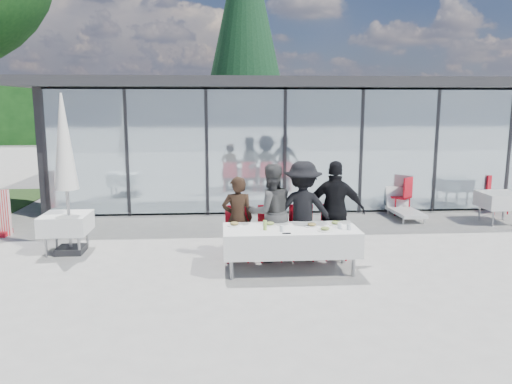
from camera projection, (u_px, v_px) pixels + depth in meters
ground at (255, 266)px, 8.72m from camera, size 90.00×90.00×0.00m
pavilion at (298, 124)px, 16.51m from camera, size 14.80×8.80×3.44m
treeline at (200, 113)px, 35.70m from camera, size 62.50×2.00×4.40m
dining_table at (290, 240)px, 8.39m from camera, size 2.26×0.96×0.75m
diner_a at (238, 219)px, 8.93m from camera, size 0.59×0.59×1.54m
diner_chair_a at (237, 230)px, 9.07m from camera, size 0.44×0.44×0.97m
diner_b at (271, 212)px, 8.95m from camera, size 1.02×1.02×1.76m
diner_chair_b at (270, 230)px, 9.11m from camera, size 0.44×0.44×0.97m
diner_c at (303, 211)px, 8.99m from camera, size 1.35×1.35×1.80m
diner_chair_c at (301, 229)px, 9.15m from camera, size 0.44×0.44×0.97m
diner_d at (335, 210)px, 9.03m from camera, size 1.34×1.34×1.80m
diner_chair_d at (334, 228)px, 9.19m from camera, size 0.44×0.44×0.97m
plate_a at (234, 224)px, 8.51m from camera, size 0.26×0.26×0.07m
plate_b at (270, 224)px, 8.51m from camera, size 0.26×0.26×0.07m
plate_c at (312, 225)px, 8.46m from camera, size 0.26×0.26×0.07m
plate_d at (336, 223)px, 8.58m from camera, size 0.26×0.26×0.07m
plate_extra at (325, 229)px, 8.17m from camera, size 0.26×0.26×0.07m
juice_bottle at (265, 225)px, 8.21m from camera, size 0.06×0.06×0.16m
drinking_glasses at (324, 227)px, 8.22m from camera, size 1.19×0.19×0.10m
folded_eyeglasses at (287, 233)px, 7.98m from camera, size 0.14×0.03×0.01m
spare_table_left at (66, 224)px, 9.49m from camera, size 0.86×0.86×0.74m
spare_table_right at (499, 200)px, 11.79m from camera, size 0.86×0.86×0.74m
spare_chair_a at (495, 192)px, 12.96m from camera, size 0.60×0.60×0.97m
spare_chair_b at (404, 194)px, 12.72m from camera, size 0.62×0.62×0.97m
market_umbrella at (64, 152)px, 9.17m from camera, size 0.50×0.50×3.00m
lounger at (403, 207)px, 12.45m from camera, size 0.65×1.36×0.72m
conifer_tree at (245, 25)px, 20.49m from camera, size 4.00×4.00×10.50m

